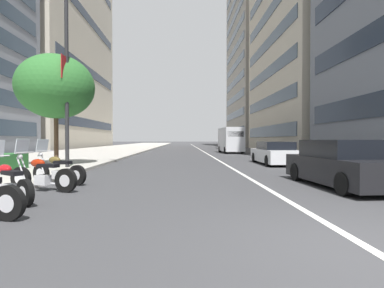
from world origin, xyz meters
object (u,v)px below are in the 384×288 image
Objects in this scene: motorcycle_far_end_row at (58,171)px; street_tree_by_lamp_post at (56,87)px; delivery_van_ahead at (231,140)px; street_lamp_with_banners at (74,54)px; car_far_down_avenue at (275,154)px; motorcycle_nearest_camera at (8,184)px; motorcycle_by_sign_pole at (42,175)px; car_mid_block_traffic at (341,165)px.

motorcycle_far_end_row is 0.37× the size of street_tree_by_lamp_post.
street_lamp_with_banners is at bearing 146.98° from delivery_van_ahead.
street_tree_by_lamp_post is (-1.91, 12.01, 3.55)m from car_far_down_avenue.
car_far_down_avenue is 0.88× the size of delivery_van_ahead.
car_far_down_avenue is 0.50× the size of street_lamp_with_banners.
motorcycle_nearest_camera is 0.84× the size of motorcycle_by_sign_pole.
car_far_down_avenue is (10.22, -9.59, 0.20)m from motorcycle_nearest_camera.
motorcycle_nearest_camera is at bearing -171.53° from street_lamp_with_banners.
street_lamp_with_banners is at bearing -45.22° from motorcycle_nearest_camera.
motorcycle_far_end_row is at bearing -66.87° from motorcycle_by_sign_pole.
delivery_van_ahead reaches higher than motorcycle_far_end_row.
street_tree_by_lamp_post is (5.51, 2.40, 3.74)m from motorcycle_far_end_row.
street_lamp_with_banners is at bearing 106.21° from car_far_down_avenue.
car_far_down_avenue is at bearing -118.25° from motorcycle_far_end_row.
street_tree_by_lamp_post reaches higher than delivery_van_ahead.
delivery_van_ahead is at bearing -35.68° from street_tree_by_lamp_post.
street_tree_by_lamp_post is at bearing 50.47° from street_lamp_with_banners.
car_far_down_avenue is 12.67m from street_tree_by_lamp_post.
motorcycle_by_sign_pole is 0.47× the size of car_far_down_avenue.
motorcycle_nearest_camera is 26.43m from delivery_van_ahead.
motorcycle_nearest_camera is at bearing 99.52° from car_mid_block_traffic.
motorcycle_by_sign_pole is 0.38× the size of street_tree_by_lamp_post.
car_far_down_avenue is at bearing -6.26° from car_mid_block_traffic.
motorcycle_far_end_row is 0.23× the size of street_lamp_with_banners.
motorcycle_nearest_camera is 0.32× the size of street_tree_by_lamp_post.
delivery_van_ahead is at bearing -74.41° from motorcycle_nearest_camera.
motorcycle_nearest_camera is 9.44m from street_tree_by_lamp_post.
street_lamp_with_banners reaches higher than car_far_down_avenue.
street_tree_by_lamp_post is at bearing 99.43° from car_far_down_avenue.
motorcycle_far_end_row is 9.15m from car_mid_block_traffic.
street_lamp_with_banners reaches higher than car_mid_block_traffic.
street_tree_by_lamp_post is at bearing 142.07° from delivery_van_ahead.
motorcycle_by_sign_pole is 0.49× the size of car_mid_block_traffic.
street_lamp_with_banners is (-17.50, 10.42, 4.09)m from delivery_van_ahead.
motorcycle_nearest_camera is 9.30m from car_mid_block_traffic.
motorcycle_far_end_row is at bearing 82.09° from car_mid_block_traffic.
motorcycle_by_sign_pole is 8.18m from street_tree_by_lamp_post.
car_mid_block_traffic is at bearing -161.09° from motorcycle_far_end_row.
motorcycle_nearest_camera is 1.49m from motorcycle_by_sign_pole.
motorcycle_by_sign_pole is at bearing -168.58° from street_lamp_with_banners.
street_lamp_with_banners is (4.40, 1.05, 5.10)m from motorcycle_far_end_row.
delivery_van_ahead reaches higher than motorcycle_by_sign_pole.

